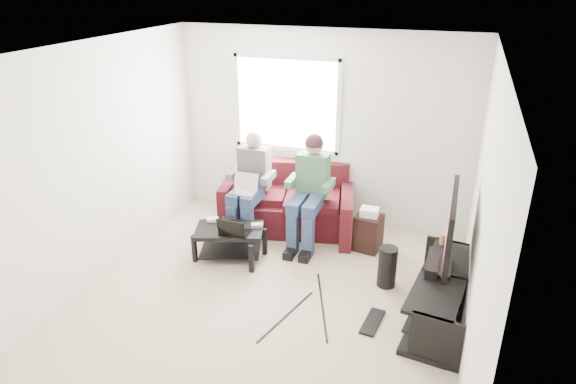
{
  "coord_description": "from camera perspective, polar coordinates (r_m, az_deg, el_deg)",
  "views": [
    {
      "loc": [
        1.71,
        -4.16,
        3.25
      ],
      "look_at": [
        0.08,
        0.6,
        1.07
      ],
      "focal_mm": 32.0,
      "sensor_mm": 36.0,
      "label": 1
    }
  ],
  "objects": [
    {
      "name": "subwoofer",
      "position": [
        5.83,
        10.97,
        -8.17
      ],
      "size": [
        0.21,
        0.21,
        0.47
      ],
      "primitive_type": "cylinder",
      "color": "black",
      "rests_on": "floor"
    },
    {
      "name": "console_white",
      "position": [
        5.1,
        16.41,
        -13.02
      ],
      "size": [
        0.3,
        0.22,
        0.06
      ],
      "primitive_type": "cube",
      "color": "silver",
      "rests_on": "tv_stand"
    },
    {
      "name": "wall_back",
      "position": [
        6.91,
        3.84,
        7.02
      ],
      "size": [
        4.5,
        0.0,
        4.5
      ],
      "primitive_type": "plane",
      "rotation": [
        1.57,
        0.0,
        0.0
      ],
      "color": "silver",
      "rests_on": "floor"
    },
    {
      "name": "laptop_black",
      "position": [
        6.04,
        -5.9,
        -3.56
      ],
      "size": [
        0.4,
        0.34,
        0.24
      ],
      "primitive_type": null,
      "rotation": [
        0.0,
        0.0,
        0.32
      ],
      "color": "black",
      "rests_on": "coffee_table"
    },
    {
      "name": "window",
      "position": [
        6.96,
        -0.16,
        9.74
      ],
      "size": [
        1.48,
        0.04,
        1.28
      ],
      "color": "white",
      "rests_on": "wall_back"
    },
    {
      "name": "controller_a",
      "position": [
        6.4,
        -8.38,
        -3.04
      ],
      "size": [
        0.16,
        0.13,
        0.04
      ],
      "primitive_type": "cube",
      "rotation": [
        0.0,
        0.0,
        0.37
      ],
      "color": "silver",
      "rests_on": "coffee_table"
    },
    {
      "name": "sofa",
      "position": [
        6.97,
        -0.08,
        -1.44
      ],
      "size": [
        1.99,
        1.16,
        0.85
      ],
      "color": "#421013",
      "rests_on": "floor"
    },
    {
      "name": "floor",
      "position": [
        5.55,
        -2.87,
        -12.44
      ],
      "size": [
        4.5,
        4.5,
        0.0
      ],
      "primitive_type": "plane",
      "color": "beige",
      "rests_on": "ground"
    },
    {
      "name": "keyboard_floor",
      "position": [
        5.36,
        9.35,
        -14.05
      ],
      "size": [
        0.2,
        0.46,
        0.02
      ],
      "primitive_type": "cube",
      "rotation": [
        0.0,
        0.0,
        -0.11
      ],
      "color": "black",
      "rests_on": "floor"
    },
    {
      "name": "person_left",
      "position": [
        6.66,
        -4.23,
        1.27
      ],
      "size": [
        0.4,
        0.7,
        1.35
      ],
      "color": "navy",
      "rests_on": "sofa"
    },
    {
      "name": "tv_stand",
      "position": [
        5.47,
        16.61,
        -11.22
      ],
      "size": [
        0.66,
        1.57,
        0.5
      ],
      "color": "black",
      "rests_on": "floor"
    },
    {
      "name": "console_grey",
      "position": [
        5.68,
        16.9,
        -8.88
      ],
      "size": [
        0.34,
        0.26,
        0.08
      ],
      "primitive_type": "cube",
      "color": "gray",
      "rests_on": "tv_stand"
    },
    {
      "name": "drink_cup",
      "position": [
        5.85,
        16.89,
        -5.03
      ],
      "size": [
        0.08,
        0.08,
        0.12
      ],
      "primitive_type": "cylinder",
      "color": "#9A7242",
      "rests_on": "tv_stand"
    },
    {
      "name": "person_right",
      "position": [
        6.4,
        2.43,
        0.96
      ],
      "size": [
        0.4,
        0.71,
        1.4
      ],
      "color": "navy",
      "rests_on": "sofa"
    },
    {
      "name": "controller_b",
      "position": [
        6.38,
        -6.7,
        -3.06
      ],
      "size": [
        0.16,
        0.13,
        0.04
      ],
      "primitive_type": "cube",
      "rotation": [
        0.0,
        0.0,
        0.29
      ],
      "color": "black",
      "rests_on": "coffee_table"
    },
    {
      "name": "controller_c",
      "position": [
        6.2,
        -3.46,
        -3.72
      ],
      "size": [
        0.16,
        0.14,
        0.04
      ],
      "primitive_type": "cube",
      "rotation": [
        0.0,
        0.0,
        0.38
      ],
      "color": "gray",
      "rests_on": "coffee_table"
    },
    {
      "name": "ceiling",
      "position": [
        4.54,
        -3.55,
        15.19
      ],
      "size": [
        4.5,
        4.5,
        0.0
      ],
      "primitive_type": "plane",
      "rotation": [
        3.14,
        0.0,
        0.0
      ],
      "color": "white",
      "rests_on": "wall_back"
    },
    {
      "name": "tv",
      "position": [
        5.19,
        17.58,
        -3.88
      ],
      "size": [
        0.12,
        1.1,
        0.81
      ],
      "color": "black",
      "rests_on": "tv_stand"
    },
    {
      "name": "soundbar",
      "position": [
        5.39,
        15.8,
        -7.59
      ],
      "size": [
        0.12,
        0.5,
        0.1
      ],
      "primitive_type": "cube",
      "color": "black",
      "rests_on": "tv_stand"
    },
    {
      "name": "end_table",
      "position": [
        6.5,
        8.91,
        -4.28
      ],
      "size": [
        0.31,
        0.31,
        0.56
      ],
      "color": "black",
      "rests_on": "floor"
    },
    {
      "name": "wall_front",
      "position": [
        3.22,
        -18.83,
        -15.29
      ],
      "size": [
        4.5,
        0.0,
        4.5
      ],
      "primitive_type": "plane",
      "rotation": [
        -1.57,
        0.0,
        0.0
      ],
      "color": "silver",
      "rests_on": "floor"
    },
    {
      "name": "console_black",
      "position": [
        5.39,
        16.67,
        -10.84
      ],
      "size": [
        0.38,
        0.3,
        0.07
      ],
      "primitive_type": "cube",
      "color": "black",
      "rests_on": "tv_stand"
    },
    {
      "name": "wall_left",
      "position": [
        5.9,
        -21.51,
        2.49
      ],
      "size": [
        0.0,
        4.5,
        4.5
      ],
      "primitive_type": "plane",
      "rotation": [
        1.57,
        0.0,
        1.57
      ],
      "color": "silver",
      "rests_on": "floor"
    },
    {
      "name": "laptop_silver",
      "position": [
        6.49,
        -4.95,
        0.44
      ],
      "size": [
        0.36,
        0.29,
        0.24
      ],
      "primitive_type": null,
      "rotation": [
        0.0,
        0.0,
        0.23
      ],
      "color": "silver",
      "rests_on": "person_left"
    },
    {
      "name": "wall_right",
      "position": [
        4.6,
        20.66,
        -3.25
      ],
      "size": [
        0.0,
        4.5,
        4.5
      ],
      "primitive_type": "plane",
      "rotation": [
        1.57,
        0.0,
        -1.57
      ],
      "color": "silver",
      "rests_on": "floor"
    },
    {
      "name": "coffee_table",
      "position": [
        6.25,
        -6.51,
        -4.93
      ],
      "size": [
        0.91,
        0.71,
        0.4
      ],
      "color": "black",
      "rests_on": "floor"
    }
  ]
}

